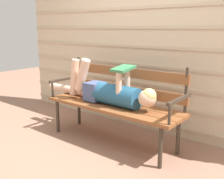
{
  "coord_description": "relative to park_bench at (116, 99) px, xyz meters",
  "views": [
    {
      "loc": [
        1.9,
        -2.23,
        1.34
      ],
      "look_at": [
        0.0,
        0.14,
        0.65
      ],
      "focal_mm": 43.4,
      "sensor_mm": 36.0,
      "label": 1
    }
  ],
  "objects": [
    {
      "name": "park_bench",
      "position": [
        0.0,
        0.0,
        0.0
      ],
      "size": [
        1.71,
        0.52,
        0.95
      ],
      "color": "brown",
      "rests_on": "ground"
    },
    {
      "name": "reclining_person",
      "position": [
        -0.06,
        -0.07,
        0.1
      ],
      "size": [
        1.73,
        0.25,
        0.52
      ],
      "color": "#23567A"
    },
    {
      "name": "ground_plane",
      "position": [
        -0.0,
        -0.21,
        -0.51
      ],
      "size": [
        12.0,
        12.0,
        0.0
      ],
      "primitive_type": "plane",
      "color": "#936B56"
    },
    {
      "name": "house_siding",
      "position": [
        -0.0,
        0.6,
        0.59
      ],
      "size": [
        4.46,
        0.08,
        2.2
      ],
      "color": "beige",
      "rests_on": "ground"
    }
  ]
}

